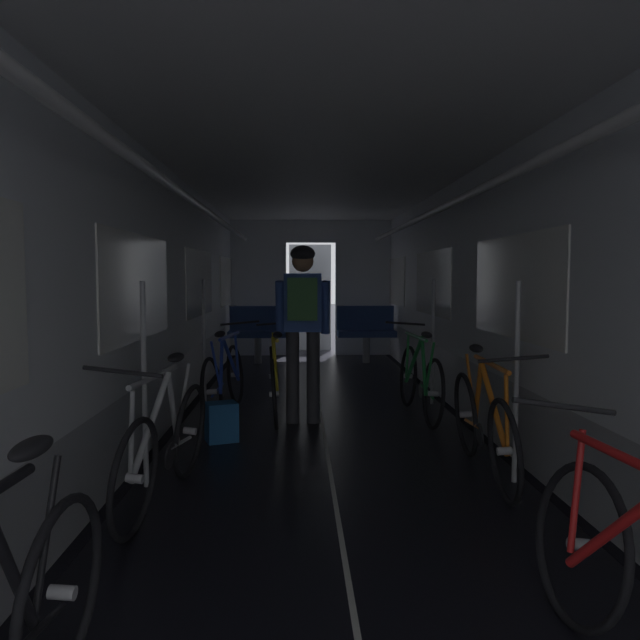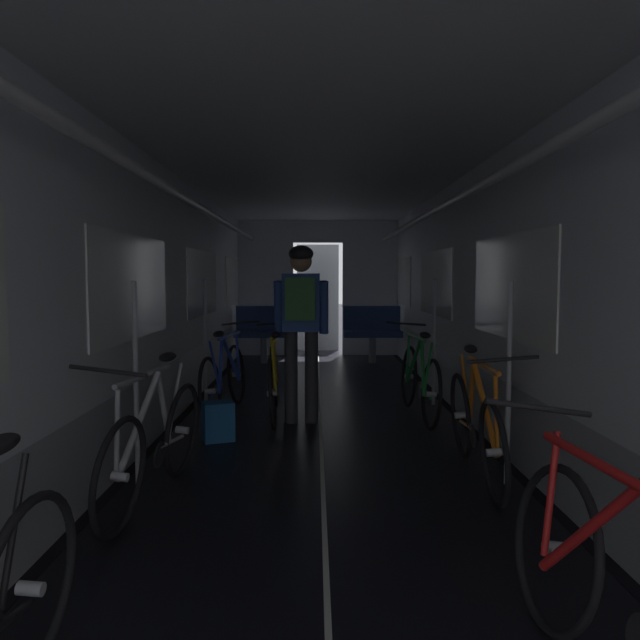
{
  "view_description": "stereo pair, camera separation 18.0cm",
  "coord_description": "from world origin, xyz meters",
  "px_view_note": "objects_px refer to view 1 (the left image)",
  "views": [
    {
      "loc": [
        -0.23,
        -1.98,
        1.43
      ],
      "look_at": [
        0.0,
        4.45,
        0.97
      ],
      "focal_mm": 33.99,
      "sensor_mm": 36.0,
      "label": 1
    },
    {
      "loc": [
        -0.05,
        -1.98,
        1.43
      ],
      "look_at": [
        0.0,
        4.45,
        0.97
      ],
      "focal_mm": 33.99,
      "sensor_mm": 36.0,
      "label": 2
    }
  ],
  "objects_px": {
    "bicycle_orange": "(483,423)",
    "person_cyclist_aisle": "(303,314)",
    "bicycle_green": "(420,380)",
    "bicycle_yellow_in_aisle": "(274,380)",
    "bicycle_silver": "(166,443)",
    "backpack_on_floor": "(222,422)",
    "bicycle_blue": "(225,378)",
    "bench_seat_far_left": "(258,329)",
    "bench_seat_far_right": "(366,328)"
  },
  "relations": [
    {
      "from": "bicycle_orange",
      "to": "person_cyclist_aisle",
      "type": "bearing_deg",
      "value": 127.97
    },
    {
      "from": "bicycle_green",
      "to": "bicycle_yellow_in_aisle",
      "type": "xyz_separation_m",
      "value": [
        -1.48,
        0.04,
        0.0
      ]
    },
    {
      "from": "bicycle_silver",
      "to": "bicycle_yellow_in_aisle",
      "type": "distance_m",
      "value": 2.41
    },
    {
      "from": "bicycle_silver",
      "to": "bicycle_yellow_in_aisle",
      "type": "height_order",
      "value": "bicycle_silver"
    },
    {
      "from": "bicycle_yellow_in_aisle",
      "to": "backpack_on_floor",
      "type": "xyz_separation_m",
      "value": [
        -0.42,
        -0.9,
        -0.21
      ]
    },
    {
      "from": "bicycle_blue",
      "to": "person_cyclist_aisle",
      "type": "bearing_deg",
      "value": -26.11
    },
    {
      "from": "bench_seat_far_left",
      "to": "bicycle_silver",
      "type": "height_order",
      "value": "bench_seat_far_left"
    },
    {
      "from": "bicycle_yellow_in_aisle",
      "to": "backpack_on_floor",
      "type": "relative_size",
      "value": 4.98
    },
    {
      "from": "bicycle_blue",
      "to": "person_cyclist_aisle",
      "type": "height_order",
      "value": "person_cyclist_aisle"
    },
    {
      "from": "bicycle_green",
      "to": "bench_seat_far_right",
      "type": "bearing_deg",
      "value": 91.52
    },
    {
      "from": "bicycle_green",
      "to": "backpack_on_floor",
      "type": "height_order",
      "value": "bicycle_green"
    },
    {
      "from": "bicycle_silver",
      "to": "bicycle_blue",
      "type": "distance_m",
      "value": 2.47
    },
    {
      "from": "bicycle_green",
      "to": "backpack_on_floor",
      "type": "relative_size",
      "value": 4.98
    },
    {
      "from": "bicycle_silver",
      "to": "bicycle_blue",
      "type": "height_order",
      "value": "same"
    },
    {
      "from": "bicycle_silver",
      "to": "bicycle_yellow_in_aisle",
      "type": "bearing_deg",
      "value": 75.95
    },
    {
      "from": "bench_seat_far_right",
      "to": "backpack_on_floor",
      "type": "xyz_separation_m",
      "value": [
        -1.8,
        -4.85,
        -0.4
      ]
    },
    {
      "from": "bicycle_green",
      "to": "bicycle_orange",
      "type": "bearing_deg",
      "value": -87.49
    },
    {
      "from": "bench_seat_far_left",
      "to": "bicycle_green",
      "type": "xyz_separation_m",
      "value": [
        1.91,
        -3.99,
        -0.18
      ]
    },
    {
      "from": "person_cyclist_aisle",
      "to": "bicycle_yellow_in_aisle",
      "type": "xyz_separation_m",
      "value": [
        -0.29,
        0.27,
        -0.69
      ]
    },
    {
      "from": "backpack_on_floor",
      "to": "bicycle_green",
      "type": "bearing_deg",
      "value": 24.37
    },
    {
      "from": "bicycle_green",
      "to": "bicycle_yellow_in_aisle",
      "type": "relative_size",
      "value": 1.0
    },
    {
      "from": "bench_seat_far_left",
      "to": "bicycle_yellow_in_aisle",
      "type": "height_order",
      "value": "bench_seat_far_left"
    },
    {
      "from": "bicycle_yellow_in_aisle",
      "to": "backpack_on_floor",
      "type": "bearing_deg",
      "value": -114.85
    },
    {
      "from": "bicycle_silver",
      "to": "backpack_on_floor",
      "type": "relative_size",
      "value": 4.97
    },
    {
      "from": "bicycle_green",
      "to": "bicycle_yellow_in_aisle",
      "type": "bearing_deg",
      "value": 178.41
    },
    {
      "from": "bench_seat_far_left",
      "to": "bicycle_yellow_in_aisle",
      "type": "xyz_separation_m",
      "value": [
        0.42,
        -3.95,
        -0.18
      ]
    },
    {
      "from": "bicycle_orange",
      "to": "bicycle_yellow_in_aisle",
      "type": "relative_size",
      "value": 1.0
    },
    {
      "from": "bicycle_yellow_in_aisle",
      "to": "bench_seat_far_right",
      "type": "bearing_deg",
      "value": 70.74
    },
    {
      "from": "bicycle_orange",
      "to": "bicycle_blue",
      "type": "bearing_deg",
      "value": 135.74
    },
    {
      "from": "bicycle_green",
      "to": "person_cyclist_aisle",
      "type": "bearing_deg",
      "value": -169.27
    },
    {
      "from": "bench_seat_far_left",
      "to": "bicycle_yellow_in_aisle",
      "type": "relative_size",
      "value": 0.58
    },
    {
      "from": "bench_seat_far_right",
      "to": "bicycle_green",
      "type": "distance_m",
      "value": 3.99
    },
    {
      "from": "bicycle_blue",
      "to": "bicycle_yellow_in_aisle",
      "type": "relative_size",
      "value": 1.0
    },
    {
      "from": "bench_seat_far_right",
      "to": "bicycle_silver",
      "type": "xyz_separation_m",
      "value": [
        -1.96,
        -6.29,
        -0.19
      ]
    },
    {
      "from": "person_cyclist_aisle",
      "to": "backpack_on_floor",
      "type": "height_order",
      "value": "person_cyclist_aisle"
    },
    {
      "from": "backpack_on_floor",
      "to": "bicycle_blue",
      "type": "bearing_deg",
      "value": 95.23
    },
    {
      "from": "bicycle_green",
      "to": "bicycle_blue",
      "type": "height_order",
      "value": "bicycle_blue"
    },
    {
      "from": "bicycle_orange",
      "to": "person_cyclist_aisle",
      "type": "distance_m",
      "value": 2.18
    },
    {
      "from": "bicycle_orange",
      "to": "backpack_on_floor",
      "type": "height_order",
      "value": "bicycle_orange"
    },
    {
      "from": "bench_seat_far_right",
      "to": "bicycle_silver",
      "type": "bearing_deg",
      "value": -107.36
    },
    {
      "from": "bicycle_green",
      "to": "bicycle_orange",
      "type": "xyz_separation_m",
      "value": [
        0.08,
        -1.86,
        -0.0
      ]
    },
    {
      "from": "bench_seat_far_right",
      "to": "backpack_on_floor",
      "type": "relative_size",
      "value": 2.89
    },
    {
      "from": "bicycle_orange",
      "to": "bicycle_yellow_in_aisle",
      "type": "height_order",
      "value": "bicycle_orange"
    },
    {
      "from": "bicycle_orange",
      "to": "bicycle_yellow_in_aisle",
      "type": "bearing_deg",
      "value": 129.53
    },
    {
      "from": "bicycle_silver",
      "to": "bicycle_green",
      "type": "xyz_separation_m",
      "value": [
        2.07,
        2.3,
        0.0
      ]
    },
    {
      "from": "bench_seat_far_left",
      "to": "person_cyclist_aisle",
      "type": "bearing_deg",
      "value": -80.37
    },
    {
      "from": "bicycle_silver",
      "to": "backpack_on_floor",
      "type": "distance_m",
      "value": 1.46
    },
    {
      "from": "bicycle_blue",
      "to": "backpack_on_floor",
      "type": "bearing_deg",
      "value": -84.77
    },
    {
      "from": "bench_seat_far_right",
      "to": "bicycle_silver",
      "type": "height_order",
      "value": "bench_seat_far_right"
    },
    {
      "from": "bench_seat_far_left",
      "to": "bicycle_blue",
      "type": "relative_size",
      "value": 0.58
    }
  ]
}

